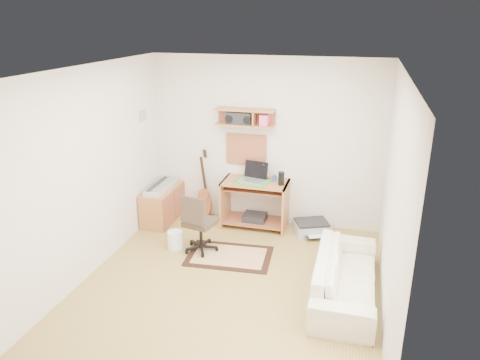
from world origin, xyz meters
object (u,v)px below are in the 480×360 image
(desk, at_px, (255,204))
(task_chair, at_px, (201,222))
(cabinet, at_px, (163,204))
(sofa, at_px, (346,269))
(printer, at_px, (311,228))

(desk, xyz_separation_m, task_chair, (-0.54, -0.98, 0.06))
(cabinet, bearing_deg, sofa, -25.26)
(sofa, bearing_deg, cabinet, 64.74)
(desk, relative_size, task_chair, 1.15)
(printer, bearing_deg, cabinet, 160.17)
(desk, bearing_deg, printer, -1.41)
(printer, bearing_deg, task_chair, -169.76)
(desk, height_order, cabinet, desk)
(printer, bearing_deg, sofa, -93.01)
(task_chair, relative_size, sofa, 0.49)
(desk, distance_m, printer, 0.94)
(desk, distance_m, sofa, 2.16)
(desk, bearing_deg, task_chair, -118.83)
(sofa, bearing_deg, printer, 20.50)
(cabinet, bearing_deg, desk, 6.72)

